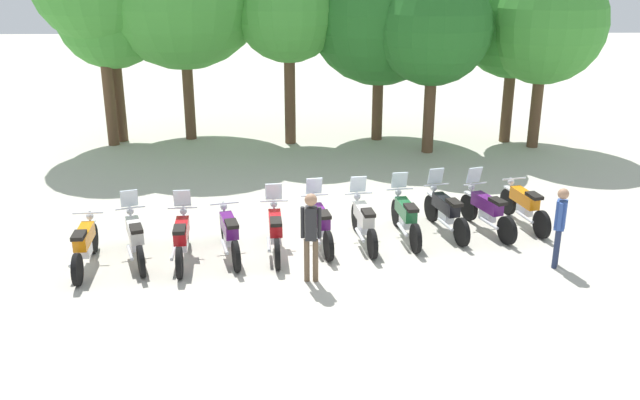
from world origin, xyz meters
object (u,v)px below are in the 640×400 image
(tree_7, at_px, (545,23))
(motorcycle_1, at_px, (135,237))
(tree_3, at_px, (289,8))
(tree_1, at_px, (111,14))
(motorcycle_7, at_px, (405,216))
(motorcycle_6, at_px, (364,221))
(motorcycle_10, at_px, (524,205))
(motorcycle_3, at_px, (229,233))
(tree_5, at_px, (434,28))
(motorcycle_0, at_px, (85,244))
(person_1, at_px, (311,230))
(motorcycle_2, at_px, (182,238))
(tree_6, at_px, (515,23))
(tree_4, at_px, (380,11))
(motorcycle_8, at_px, (446,211))
(motorcycle_4, at_px, (275,230))
(person_0, at_px, (560,222))
(motorcycle_9, at_px, (487,210))
(motorcycle_5, at_px, (320,223))

(tree_7, bearing_deg, motorcycle_1, -141.78)
(tree_3, bearing_deg, tree_1, 176.30)
(motorcycle_7, bearing_deg, motorcycle_1, 92.68)
(motorcycle_6, height_order, tree_3, tree_3)
(motorcycle_10, bearing_deg, tree_1, 42.24)
(motorcycle_3, relative_size, tree_1, 0.36)
(motorcycle_3, distance_m, tree_5, 10.19)
(motorcycle_0, xyz_separation_m, person_1, (4.60, -0.73, 0.58))
(motorcycle_2, relative_size, motorcycle_7, 1.00)
(person_1, distance_m, tree_6, 12.64)
(motorcycle_6, height_order, tree_7, tree_7)
(tree_1, bearing_deg, motorcycle_2, -69.53)
(motorcycle_2, distance_m, motorcycle_6, 3.94)
(motorcycle_6, distance_m, motorcycle_7, 1.00)
(motorcycle_3, xyz_separation_m, tree_4, (4.03, 9.49, 3.74))
(motorcycle_7, distance_m, tree_3, 9.47)
(motorcycle_8, relative_size, person_1, 1.18)
(motorcycle_2, height_order, motorcycle_8, same)
(motorcycle_1, relative_size, motorcycle_4, 0.96)
(tree_3, relative_size, tree_4, 0.92)
(motorcycle_6, xyz_separation_m, tree_1, (-7.46, 8.84, 3.66))
(motorcycle_8, bearing_deg, person_0, -149.26)
(motorcycle_7, relative_size, motorcycle_10, 1.01)
(motorcycle_3, relative_size, tree_4, 0.32)
(motorcycle_2, distance_m, motorcycle_8, 5.94)
(motorcycle_8, height_order, motorcycle_9, same)
(motorcycle_5, distance_m, tree_6, 11.26)
(tree_3, height_order, tree_6, tree_3)
(motorcycle_4, height_order, tree_3, tree_3)
(motorcycle_6, xyz_separation_m, tree_3, (-1.78, 8.48, 3.86))
(motorcycle_6, bearing_deg, tree_1, 31.47)
(tree_3, height_order, tree_5, tree_3)
(motorcycle_8, relative_size, motorcycle_10, 0.99)
(person_1, distance_m, tree_7, 12.50)
(person_0, bearing_deg, tree_7, -78.53)
(motorcycle_0, bearing_deg, tree_5, -49.90)
(motorcycle_4, bearing_deg, motorcycle_8, -79.37)
(motorcycle_4, distance_m, tree_4, 10.53)
(motorcycle_2, xyz_separation_m, tree_4, (4.99, 9.75, 3.73))
(motorcycle_3, relative_size, tree_5, 0.38)
(motorcycle_2, bearing_deg, motorcycle_9, -82.41)
(tree_4, bearing_deg, motorcycle_2, -117.09)
(motorcycle_4, distance_m, motorcycle_6, 1.98)
(motorcycle_1, distance_m, motorcycle_7, 5.88)
(motorcycle_8, bearing_deg, motorcycle_9, -101.46)
(motorcycle_0, relative_size, tree_4, 0.33)
(tree_6, bearing_deg, tree_7, -43.81)
(motorcycle_1, height_order, tree_5, tree_5)
(tree_3, bearing_deg, motorcycle_8, -64.91)
(motorcycle_3, bearing_deg, tree_7, -61.82)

